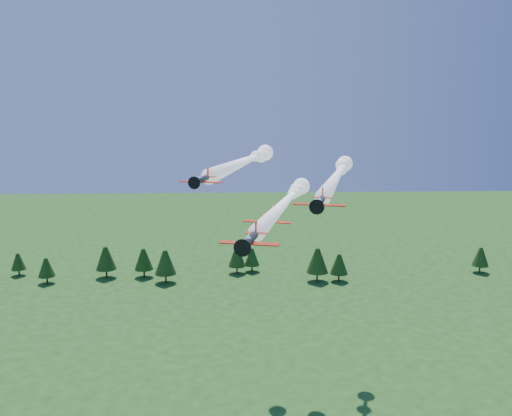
{
  "coord_description": "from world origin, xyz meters",
  "views": [
    {
      "loc": [
        -3.89,
        -85.2,
        61.58
      ],
      "look_at": [
        -0.54,
        0.0,
        45.56
      ],
      "focal_mm": 40.0,
      "sensor_mm": 36.0,
      "label": 1
    }
  ],
  "objects_px": {
    "plane_lead": "(286,201)",
    "plane_slot": "(267,219)",
    "plane_left": "(246,161)",
    "plane_right": "(338,174)"
  },
  "relations": [
    {
      "from": "plane_lead",
      "to": "plane_slot",
      "type": "xyz_separation_m",
      "value": [
        -4.28,
        -13.17,
        -0.69
      ]
    },
    {
      "from": "plane_lead",
      "to": "plane_slot",
      "type": "relative_size",
      "value": 6.23
    },
    {
      "from": "plane_left",
      "to": "plane_slot",
      "type": "height_order",
      "value": "plane_left"
    },
    {
      "from": "plane_left",
      "to": "plane_slot",
      "type": "relative_size",
      "value": 5.62
    },
    {
      "from": "plane_lead",
      "to": "plane_left",
      "type": "distance_m",
      "value": 13.01
    },
    {
      "from": "plane_lead",
      "to": "plane_slot",
      "type": "distance_m",
      "value": 13.86
    },
    {
      "from": "plane_left",
      "to": "plane_slot",
      "type": "xyz_separation_m",
      "value": [
        3.05,
        -21.4,
        -7.61
      ]
    },
    {
      "from": "plane_right",
      "to": "plane_slot",
      "type": "xyz_separation_m",
      "value": [
        -15.53,
        -21.32,
        -4.73
      ]
    },
    {
      "from": "plane_left",
      "to": "plane_right",
      "type": "relative_size",
      "value": 0.86
    },
    {
      "from": "plane_lead",
      "to": "plane_right",
      "type": "height_order",
      "value": "plane_right"
    }
  ]
}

